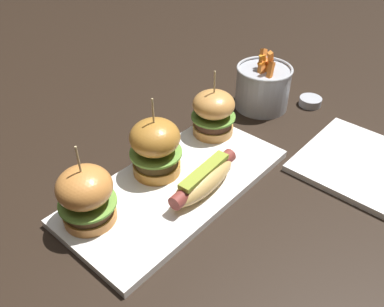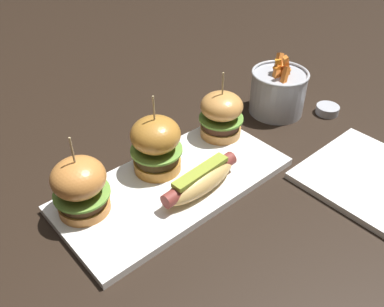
% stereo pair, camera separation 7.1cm
% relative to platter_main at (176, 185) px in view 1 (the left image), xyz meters
% --- Properties ---
extents(ground_plane, '(3.00, 3.00, 0.00)m').
position_rel_platter_main_xyz_m(ground_plane, '(0.00, 0.00, -0.01)').
color(ground_plane, black).
extents(platter_main, '(0.41, 0.20, 0.01)m').
position_rel_platter_main_xyz_m(platter_main, '(0.00, 0.00, 0.00)').
color(platter_main, white).
rests_on(platter_main, ground).
extents(hot_dog, '(0.16, 0.06, 0.04)m').
position_rel_platter_main_xyz_m(hot_dog, '(0.02, -0.05, 0.03)').
color(hot_dog, tan).
rests_on(hot_dog, platter_main).
extents(slider_left, '(0.09, 0.09, 0.14)m').
position_rel_platter_main_xyz_m(slider_left, '(-0.15, 0.04, 0.06)').
color(slider_left, '#CC803C').
rests_on(slider_left, platter_main).
extents(slider_center, '(0.09, 0.09, 0.15)m').
position_rel_platter_main_xyz_m(slider_center, '(0.00, 0.05, 0.06)').
color(slider_center, '#B6792E').
rests_on(slider_center, platter_main).
extents(slider_right, '(0.09, 0.09, 0.14)m').
position_rel_platter_main_xyz_m(slider_right, '(0.16, 0.05, 0.05)').
color(slider_right, '#CC8C47').
rests_on(slider_right, platter_main).
extents(fries_bucket, '(0.12, 0.12, 0.14)m').
position_rel_platter_main_xyz_m(fries_bucket, '(0.33, 0.05, 0.04)').
color(fries_bucket, '#A8AAB2').
rests_on(fries_bucket, ground).
extents(sauce_ramekin, '(0.05, 0.05, 0.02)m').
position_rel_platter_main_xyz_m(sauce_ramekin, '(0.41, -0.04, 0.00)').
color(sauce_ramekin, '#A8AAB2').
rests_on(sauce_ramekin, ground).
extents(side_plate, '(0.22, 0.22, 0.01)m').
position_rel_platter_main_xyz_m(side_plate, '(0.28, -0.22, -0.00)').
color(side_plate, white).
rests_on(side_plate, ground).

